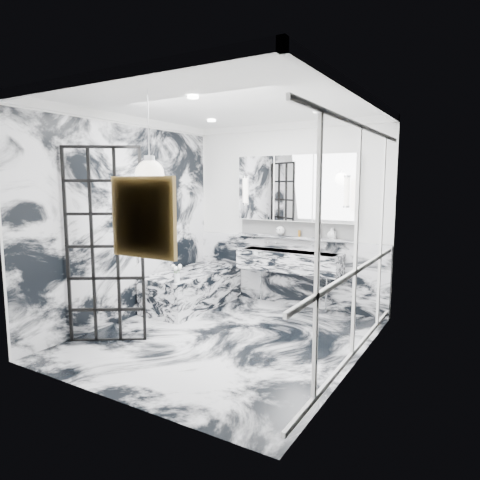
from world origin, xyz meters
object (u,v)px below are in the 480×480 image
Objects in this scene: mirror_cabinet at (295,188)px; crittall_door at (105,246)px; bathtub at (193,289)px; trough_sink at (289,261)px.

crittall_door is at bearing -117.57° from mirror_cabinet.
mirror_cabinet is 2.20m from bathtub.
mirror_cabinet is 1.15× the size of bathtub.
bathtub is at bearing -147.94° from mirror_cabinet.
trough_sink is at bearing 26.48° from bathtub.
trough_sink is 0.84× the size of mirror_cabinet.
crittall_door is at bearing -89.92° from bathtub.
bathtub is (-1.32, -0.83, -1.54)m from mirror_cabinet.
bathtub is at bearing -153.52° from trough_sink.
trough_sink is 1.10m from mirror_cabinet.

